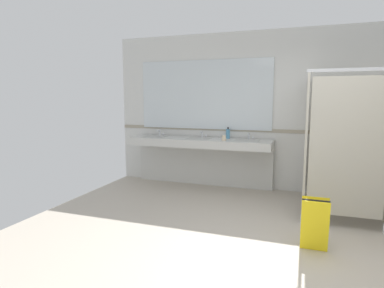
% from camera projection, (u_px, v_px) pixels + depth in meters
% --- Properties ---
extents(ground_plane, '(6.91, 5.64, 0.10)m').
position_uv_depth(ground_plane, '(295.00, 264.00, 3.28)').
color(ground_plane, '#B2A899').
extents(wall_back, '(6.91, 0.12, 2.77)m').
position_uv_depth(wall_back, '(304.00, 112.00, 5.49)').
color(wall_back, silver).
rests_on(wall_back, ground_plane).
extents(wall_back_tile_band, '(6.91, 0.01, 0.06)m').
position_uv_depth(wall_back_tile_band, '(303.00, 132.00, 5.48)').
color(wall_back_tile_band, '#9E937F').
rests_on(wall_back_tile_band, wall_back).
extents(vanity_counter, '(2.58, 0.58, 1.01)m').
position_uv_depth(vanity_counter, '(200.00, 151.00, 5.91)').
color(vanity_counter, silver).
rests_on(vanity_counter, ground_plane).
extents(mirror_panel, '(2.48, 0.02, 1.25)m').
position_uv_depth(mirror_panel, '(204.00, 95.00, 5.96)').
color(mirror_panel, silver).
rests_on(mirror_panel, wall_back).
extents(soap_dispenser, '(0.07, 0.07, 0.20)m').
position_uv_depth(soap_dispenser, '(228.00, 134.00, 5.78)').
color(soap_dispenser, teal).
rests_on(soap_dispenser, vanity_counter).
extents(paper_cup, '(0.07, 0.07, 0.08)m').
position_uv_depth(paper_cup, '(224.00, 138.00, 5.52)').
color(paper_cup, beige).
rests_on(paper_cup, vanity_counter).
extents(wet_floor_sign, '(0.28, 0.19, 0.56)m').
position_uv_depth(wet_floor_sign, '(315.00, 224.00, 3.43)').
color(wet_floor_sign, yellow).
rests_on(wet_floor_sign, ground_plane).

